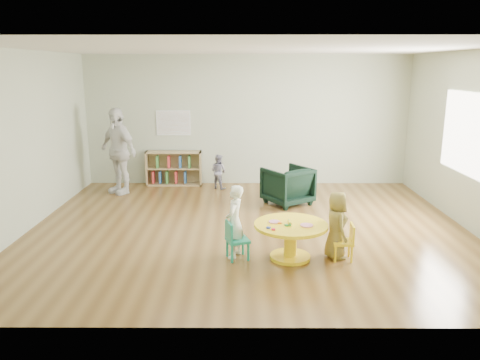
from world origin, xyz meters
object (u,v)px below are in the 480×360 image
(kid_chair_left, at_px, (235,239))
(child_left, at_px, (234,222))
(kid_chair_right, at_px, (346,241))
(toddler, at_px, (218,172))
(bookshelf, at_px, (173,168))
(activity_table, at_px, (291,234))
(armchair, at_px, (288,186))
(adult_caretaker, at_px, (118,151))
(child_right, at_px, (336,225))

(kid_chair_left, distance_m, child_left, 0.23)
(kid_chair_right, xyz_separation_m, toddler, (-1.89, 3.80, 0.10))
(toddler, bearing_deg, child_left, 129.35)
(bookshelf, bearing_deg, child_left, -70.84)
(kid_chair_left, height_order, child_left, child_left)
(activity_table, distance_m, armchair, 2.61)
(armchair, relative_size, toddler, 1.06)
(bookshelf, distance_m, adult_caretaker, 1.33)
(armchair, xyz_separation_m, child_left, (-0.96, -2.55, 0.15))
(activity_table, height_order, kid_chair_left, activity_table)
(child_left, height_order, child_right, child_left)
(child_left, bearing_deg, kid_chair_right, 102.13)
(adult_caretaker, bearing_deg, toddler, 48.73)
(toddler, height_order, adult_caretaker, adult_caretaker)
(activity_table, distance_m, bookshelf, 4.64)
(bookshelf, bearing_deg, adult_caretaker, -145.41)
(child_left, bearing_deg, adult_caretaker, -128.39)
(armchair, bearing_deg, adult_caretaker, -47.26)
(armchair, distance_m, toddler, 1.78)
(armchair, height_order, child_right, child_right)
(toddler, xyz_separation_m, adult_caretaker, (-2.02, -0.35, 0.51))
(armchair, xyz_separation_m, adult_caretaker, (-3.38, 0.80, 0.52))
(activity_table, relative_size, adult_caretaker, 0.56)
(kid_chair_left, xyz_separation_m, armchair, (0.96, 2.63, 0.07))
(toddler, bearing_deg, armchair, 172.91)
(child_left, distance_m, adult_caretaker, 4.15)
(armchair, distance_m, child_right, 2.61)
(child_right, xyz_separation_m, toddler, (-1.77, 3.73, -0.09))
(bookshelf, bearing_deg, armchair, -32.30)
(kid_chair_right, distance_m, child_left, 1.51)
(activity_table, relative_size, armchair, 1.26)
(activity_table, bearing_deg, kid_chair_left, -177.92)
(toddler, bearing_deg, child_right, 148.57)
(bookshelf, xyz_separation_m, adult_caretaker, (-1.01, -0.70, 0.51))
(child_right, bearing_deg, kid_chair_left, 82.21)
(kid_chair_left, relative_size, kid_chair_right, 1.06)
(kid_chair_left, height_order, bookshelf, bookshelf)
(child_right, distance_m, toddler, 4.13)
(adult_caretaker, bearing_deg, activity_table, -8.24)
(bookshelf, height_order, child_right, child_right)
(activity_table, bearing_deg, adult_caretaker, 132.98)
(bookshelf, relative_size, adult_caretaker, 0.68)
(armchair, relative_size, child_right, 0.85)
(kid_chair_left, relative_size, child_right, 0.57)
(activity_table, relative_size, child_left, 0.98)
(child_left, bearing_deg, bookshelf, -145.03)
(kid_chair_right, height_order, armchair, armchair)
(bookshelf, relative_size, armchair, 1.53)
(activity_table, relative_size, kid_chair_right, 1.98)
(kid_chair_left, distance_m, toddler, 3.81)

